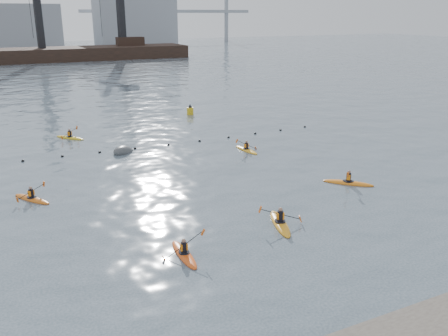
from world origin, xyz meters
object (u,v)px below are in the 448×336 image
(kayaker_5, at_px, (70,137))
(nav_buoy, at_px, (190,111))
(kayaker_2, at_px, (32,198))
(mooring_buoy, at_px, (124,152))
(kayaker_1, at_px, (280,223))
(kayaker_3, at_px, (246,149))
(kayaker_4, at_px, (348,182))
(kayaker_0, at_px, (184,254))

(kayaker_5, xyz_separation_m, nav_buoy, (14.34, 5.35, 0.32))
(kayaker_2, height_order, mooring_buoy, kayaker_2)
(kayaker_1, distance_m, kayaker_3, 14.95)
(kayaker_5, xyz_separation_m, mooring_buoy, (3.30, -6.82, -0.10))
(kayaker_3, bearing_deg, nav_buoy, 78.72)
(kayaker_3, distance_m, nav_buoy, 16.35)
(kayaker_1, relative_size, kayaker_3, 1.16)
(kayaker_4, relative_size, mooring_buoy, 1.30)
(kayaker_0, xyz_separation_m, mooring_buoy, (2.01, 18.98, -0.10))
(kayaker_3, relative_size, mooring_buoy, 1.39)
(kayaker_0, height_order, kayaker_3, kayaker_0)
(kayaker_1, height_order, kayaker_3, kayaker_1)
(kayaker_3, relative_size, kayaker_4, 1.07)
(kayaker_4, bearing_deg, mooring_buoy, -95.46)
(mooring_buoy, bearing_deg, kayaker_2, -134.64)
(kayaker_0, distance_m, mooring_buoy, 19.08)
(kayaker_4, xyz_separation_m, nav_buoy, (-0.82, 26.64, 0.31))
(kayaker_1, bearing_deg, kayaker_4, 42.90)
(kayaker_5, bearing_deg, kayaker_3, -79.69)
(kayaker_1, distance_m, mooring_buoy, 18.48)
(kayaker_2, distance_m, kayaker_5, 15.58)
(kayaker_0, bearing_deg, kayaker_1, 10.86)
(kayaker_4, height_order, mooring_buoy, kayaker_4)
(kayaker_0, bearing_deg, kayaker_4, 19.92)
(kayaker_2, xyz_separation_m, kayaker_3, (17.50, 3.94, -0.00))
(kayaker_1, bearing_deg, kayaker_5, 124.96)
(kayaker_1, xyz_separation_m, kayaker_4, (7.78, 3.54, -0.00))
(kayaker_2, xyz_separation_m, kayaker_4, (19.81, -6.43, 0.01))
(kayaker_0, relative_size, kayaker_4, 1.07)
(kayaker_1, xyz_separation_m, kayaker_2, (-12.02, 9.97, -0.01))
(mooring_buoy, bearing_deg, kayaker_4, -50.69)
(kayaker_0, relative_size, kayaker_3, 1.00)
(kayaker_0, xyz_separation_m, kayaker_4, (13.86, 4.50, 0.01))
(kayaker_4, relative_size, kayaker_5, 1.01)
(kayaker_4, distance_m, nav_buoy, 26.66)
(kayaker_2, bearing_deg, kayaker_5, 39.54)
(kayaker_5, relative_size, nav_buoy, 2.11)
(kayaker_2, distance_m, mooring_buoy, 11.32)
(kayaker_2, distance_m, kayaker_4, 20.82)
(kayaker_4, bearing_deg, kayaker_1, -20.30)
(kayaker_0, bearing_deg, nav_buoy, 69.21)
(kayaker_1, distance_m, kayaker_5, 25.91)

